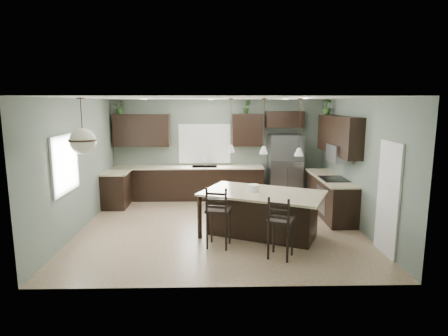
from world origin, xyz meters
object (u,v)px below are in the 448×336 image
refrigerator (285,167)px  bar_stool_left (219,216)px  bar_stool_right (281,227)px  plant_back_left (121,107)px  kitchen_island (262,214)px  serving_dish (253,188)px

refrigerator → bar_stool_left: size_ratio=1.56×
bar_stool_right → plant_back_left: size_ratio=3.08×
kitchen_island → serving_dish: 0.57m
serving_dish → plant_back_left: size_ratio=0.65×
refrigerator → serving_dish: size_ratio=7.71×
kitchen_island → bar_stool_right: (0.18, -1.10, 0.10)m
refrigerator → plant_back_left: size_ratio=5.04×
refrigerator → bar_stool_right: bearing=-101.3°
serving_dish → plant_back_left: plant_back_left is taller
kitchen_island → serving_dish: bearing=180.0°
kitchen_island → plant_back_left: plant_back_left is taller
bar_stool_right → bar_stool_left: bearing=178.1°
serving_dish → kitchen_island: bearing=-24.5°
kitchen_island → bar_stool_right: bearing=-56.0°
bar_stool_left → plant_back_left: 4.98m
kitchen_island → bar_stool_left: bar_stool_left is taller
refrigerator → bar_stool_right: size_ratio=1.64×
kitchen_island → bar_stool_left: 1.07m
serving_dish → bar_stool_right: 1.31m
refrigerator → bar_stool_left: refrigerator is taller
serving_dish → bar_stool_right: (0.37, -1.18, -0.43)m
serving_dish → plant_back_left: bearing=137.8°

